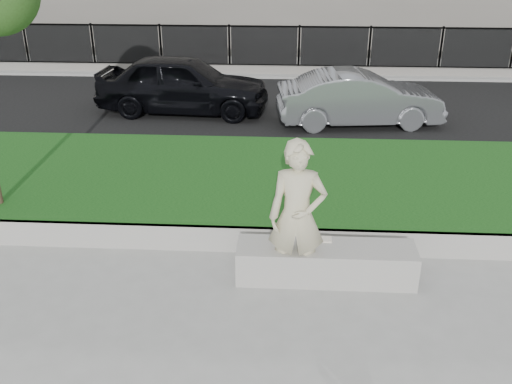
# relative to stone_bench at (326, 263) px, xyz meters

# --- Properties ---
(ground) EXTENTS (90.00, 90.00, 0.00)m
(ground) POSITION_rel_stone_bench_xyz_m (-1.87, -0.40, -0.24)
(ground) COLOR gray
(ground) RESTS_ON ground
(grass_bank) EXTENTS (34.00, 4.00, 0.40)m
(grass_bank) POSITION_rel_stone_bench_xyz_m (-1.87, 2.60, -0.04)
(grass_bank) COLOR #0C330D
(grass_bank) RESTS_ON ground
(grass_kerb) EXTENTS (34.00, 0.08, 0.40)m
(grass_kerb) POSITION_rel_stone_bench_xyz_m (-1.87, 0.64, -0.04)
(grass_kerb) COLOR gray
(grass_kerb) RESTS_ON ground
(street) EXTENTS (34.00, 7.00, 0.04)m
(street) POSITION_rel_stone_bench_xyz_m (-1.87, 8.10, -0.22)
(street) COLOR black
(street) RESTS_ON ground
(far_pavement) EXTENTS (34.00, 3.00, 0.12)m
(far_pavement) POSITION_rel_stone_bench_xyz_m (-1.87, 12.60, -0.18)
(far_pavement) COLOR gray
(far_pavement) RESTS_ON ground
(iron_fence) EXTENTS (32.00, 0.30, 1.50)m
(iron_fence) POSITION_rel_stone_bench_xyz_m (-1.87, 11.60, 0.30)
(iron_fence) COLOR slate
(iron_fence) RESTS_ON far_pavement
(stone_bench) EXTENTS (2.39, 0.60, 0.49)m
(stone_bench) POSITION_rel_stone_bench_xyz_m (0.00, 0.00, 0.00)
(stone_bench) COLOR gray
(stone_bench) RESTS_ON ground
(man) EXTENTS (0.75, 0.50, 2.03)m
(man) POSITION_rel_stone_bench_xyz_m (-0.41, -0.15, 0.77)
(man) COLOR beige
(man) RESTS_ON ground
(book) EXTENTS (0.21, 0.16, 0.02)m
(book) POSITION_rel_stone_bench_xyz_m (-0.03, 0.18, 0.26)
(book) COLOR silver
(book) RESTS_ON stone_bench
(car_dark) EXTENTS (4.41, 2.01, 1.47)m
(car_dark) POSITION_rel_stone_bench_xyz_m (-3.23, 7.44, 0.53)
(car_dark) COLOR black
(car_dark) RESTS_ON street
(car_silver) EXTENTS (3.99, 1.79, 1.27)m
(car_silver) POSITION_rel_stone_bench_xyz_m (1.12, 6.69, 0.43)
(car_silver) COLOR gray
(car_silver) RESTS_ON street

